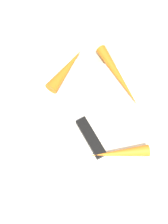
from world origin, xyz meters
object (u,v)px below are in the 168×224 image
at_px(knife, 88,132).
at_px(carrot_medium, 66,69).
at_px(cutting_board, 84,113).
at_px(carrot_longest, 118,76).
at_px(carrot_shortest, 119,153).

xyz_separation_m(knife, carrot_medium, (0.07, -0.14, 0.01)).
height_order(cutting_board, carrot_longest, carrot_longest).
height_order(knife, carrot_shortest, carrot_shortest).
xyz_separation_m(carrot_medium, carrot_shortest, (-0.14, 0.17, -0.00)).
height_order(carrot_medium, carrot_shortest, carrot_medium).
bearing_deg(cutting_board, carrot_shortest, 137.30).
distance_m(carrot_longest, carrot_medium, 0.12).
xyz_separation_m(knife, carrot_longest, (-0.04, -0.14, 0.01)).
bearing_deg(carrot_longest, carrot_shortest, -29.32).
distance_m(cutting_board, carrot_longest, 0.11).
bearing_deg(carrot_medium, knife, -129.32).
bearing_deg(carrot_longest, carrot_medium, -124.26).
bearing_deg(knife, cutting_board, -20.24).
distance_m(cutting_board, carrot_shortest, 0.12).
relative_size(cutting_board, carrot_shortest, 3.09).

